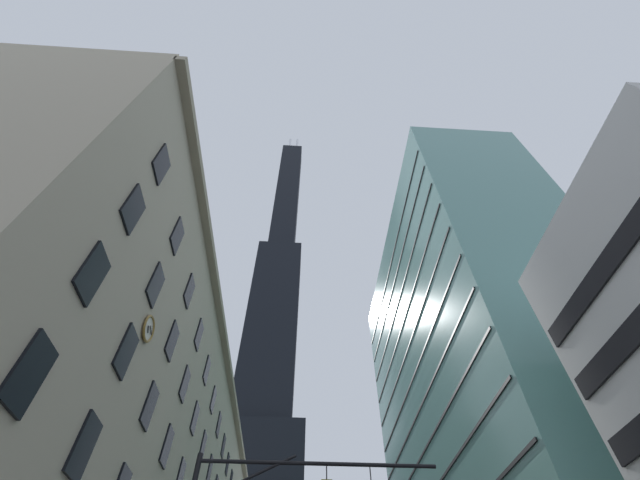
# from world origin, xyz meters

# --- Properties ---
(dark_skyscraper) EXTENTS (22.83, 22.83, 220.82)m
(dark_skyscraper) POSITION_xyz_m (-12.20, 91.81, 67.84)
(dark_skyscraper) COLOR black
(dark_skyscraper) RESTS_ON ground
(glass_office_midrise) EXTENTS (14.61, 42.12, 54.40)m
(glass_office_midrise) POSITION_xyz_m (18.25, 30.30, 27.20)
(glass_office_midrise) COLOR slate
(glass_office_midrise) RESTS_ON ground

